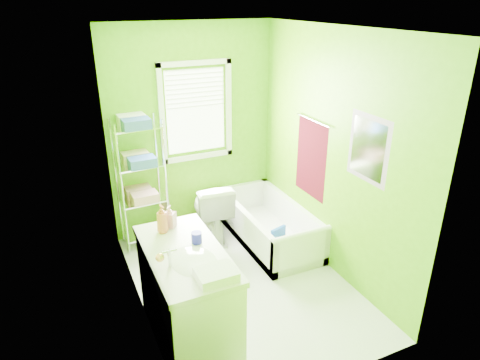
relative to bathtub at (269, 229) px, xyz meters
name	(u,v)px	position (x,y,z in m)	size (l,w,h in m)	color
ground	(241,282)	(-0.68, -0.64, -0.16)	(2.90, 2.90, 0.00)	silver
room_envelope	(241,147)	(-0.68, -0.64, 1.39)	(2.14, 2.94, 2.62)	#4F9407
window	(196,106)	(-0.63, 0.79, 1.45)	(0.92, 0.05, 1.22)	white
door	(167,283)	(-1.72, -1.64, 0.84)	(0.09, 0.80, 2.00)	white
right_wall_decor	(332,154)	(0.35, -0.66, 1.16)	(0.04, 1.48, 1.17)	#450812
bathtub	(269,229)	(0.00, 0.00, 0.00)	(0.73, 1.57, 0.51)	white
toilet	(211,209)	(-0.63, 0.39, 0.23)	(0.44, 0.77, 0.79)	white
vanity	(188,293)	(-1.44, -1.17, 0.32)	(0.62, 1.20, 1.17)	white
wire_shelf_unit	(141,169)	(-1.41, 0.60, 0.83)	(0.56, 0.44, 1.62)	silver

